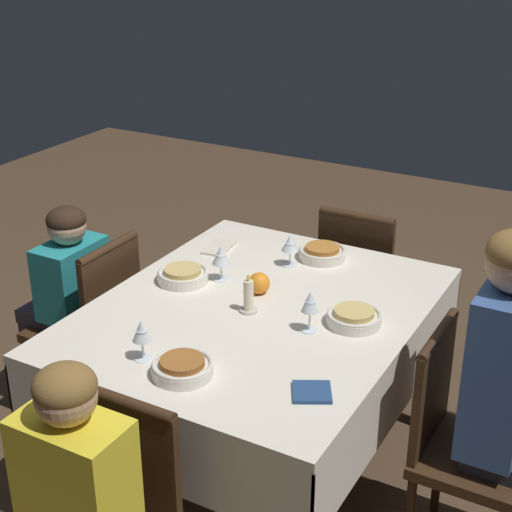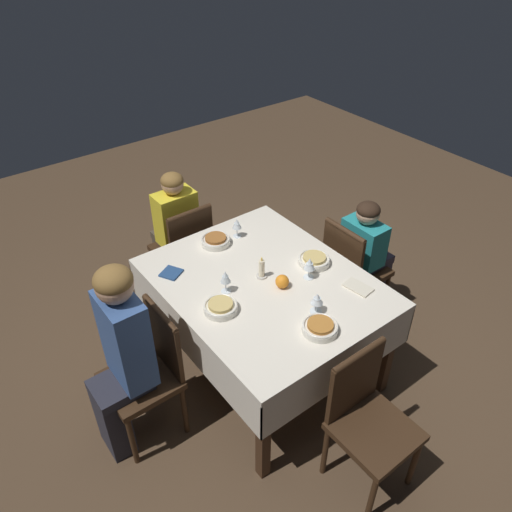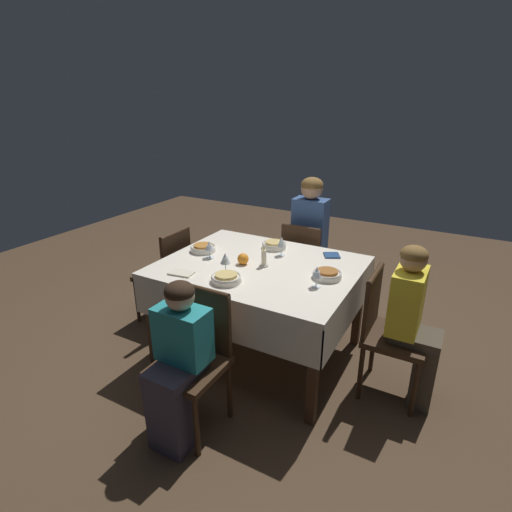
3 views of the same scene
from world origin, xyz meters
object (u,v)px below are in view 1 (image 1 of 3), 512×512
Objects in this scene: wine_glass_north at (221,256)px; bowl_south at (354,317)px; chair_north at (93,321)px; person_child_teal at (64,301)px; chair_south at (461,439)px; wine_glass_west at (142,332)px; napkin_red_folded at (312,392)px; candle_centerpiece at (249,298)px; napkin_spare_side at (219,248)px; wine_glass_east at (290,244)px; chair_east at (362,280)px; orange_fruit at (259,283)px; bowl_east at (322,252)px; dining_table at (257,329)px; bowl_north at (183,275)px; wine_glass_south at (310,303)px; bowl_west at (182,367)px.

bowl_south is at bearing -97.63° from wine_glass_north.
chair_north is 0.17m from person_child_teal.
wine_glass_west is (-0.46, 0.95, 0.37)m from chair_south.
bowl_south is 0.75m from wine_glass_west.
bowl_south is 1.25× the size of napkin_red_folded.
wine_glass_west is 0.47m from candle_centerpiece.
napkin_red_folded is at bearing -134.17° from napkin_spare_side.
wine_glass_east reaches higher than napkin_spare_side.
chair_east is (0.93, -0.85, 0.00)m from chair_north.
chair_south is 4.43× the size of bowl_south.
napkin_red_folded is at bearing -81.25° from wine_glass_west.
chair_south reaches higher than orange_fruit.
bowl_east is (0.38, -0.26, -0.07)m from wine_glass_north.
person_child_teal is 5.05× the size of bowl_south.
chair_north and chair_east have the same top height.
dining_table is at bearing -170.79° from wine_glass_east.
dining_table is 0.82m from chair_south.
chair_south is at bearing -94.32° from bowl_north.
chair_east is 0.92m from wine_glass_north.
chair_south is at bearing -64.21° from wine_glass_west.
person_child_teal reaches higher than chair_north.
chair_north is 0.53m from bowl_north.
wine_glass_north is at bearing 145.41° from bowl_east.
wine_glass_south is at bearing -119.97° from orange_fruit.
wine_glass_east is at bearing 118.07° from chair_north.
person_child_teal reaches higher than orange_fruit.
wine_glass_west is 1.03m from bowl_east.
chair_east is 1.02m from bowl_north.
napkin_spare_side is at bearing 45.83° from napkin_red_folded.
wine_glass_west is at bearing 137.93° from wine_glass_south.
bowl_east reaches higher than dining_table.
wine_glass_north is at bearing 50.23° from napkin_red_folded.
napkin_red_folded is at bearing 105.25° from chair_east.
wine_glass_south is at bearing 86.68° from chair_north.
bowl_north is at bearing 79.42° from wine_glass_south.
chair_north is at bearing 86.68° from wine_glass_south.
bowl_south and bowl_west have the same top height.
bowl_east is 1.00m from napkin_red_folded.
chair_north is 0.89m from wine_glass_west.
napkin_red_folded is at bearing 134.15° from chair_south.
chair_south reaches higher than napkin_red_folded.
bowl_east is at bearing -9.73° from wine_glass_west.
person_child_teal is 4.90× the size of bowl_north.
person_child_teal is 7.44× the size of wine_glass_east.
bowl_east is 0.56m from candle_centerpiece.
wine_glass_east reaches higher than bowl_east.
wine_glass_north reaches higher than wine_glass_east.
bowl_east is (1.01, -0.17, -0.07)m from wine_glass_west.
dining_table is 7.13× the size of bowl_west.
bowl_east reaches higher than napkin_spare_side.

